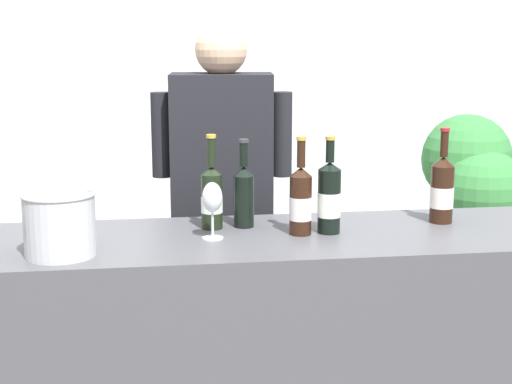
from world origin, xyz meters
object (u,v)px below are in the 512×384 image
Objects in this scene: wine_glass at (212,200)px; person_server at (223,240)px; wine_bottle_1 at (212,196)px; potted_shrub at (470,208)px; ice_bucket at (60,224)px; wine_bottle_0 at (244,193)px; wine_bottle_2 at (442,190)px; wine_bottle_3 at (301,201)px; wine_bottle_4 at (329,198)px.

person_server reaches higher than wine_glass.
wine_glass is 0.67m from person_server.
person_server is (0.08, 0.46, -0.28)m from wine_bottle_1.
wine_bottle_1 is 1.87m from potted_shrub.
wine_glass is 0.49m from ice_bucket.
wine_glass is (-0.12, -0.15, 0.01)m from wine_bottle_0.
wine_bottle_2 is 0.93m from person_server.
person_server is at bearing 79.97° from wine_bottle_1.
wine_bottle_3 is at bearing -23.42° from wine_bottle_1.
ice_bucket is 0.96m from person_server.
wine_bottle_0 is at bearing 177.13° from wine_bottle_2.
person_server is at bearing 51.95° from ice_bucket.
ice_bucket reaches higher than wine_glass.
wine_bottle_3 is at bearing -132.61° from potted_shrub.
wine_bottle_1 is 0.82m from wine_bottle_2.
wine_bottle_3 is at bearing 2.29° from wine_glass.
wine_bottle_1 is 0.97× the size of wine_bottle_2.
wine_bottle_4 is at bearing 3.24° from wine_glass.
wine_bottle_1 reaches higher than wine_bottle_0.
wine_bottle_0 is at bearing 142.80° from wine_bottle_3.
person_server is at bearing -153.63° from potted_shrub.
wine_bottle_0 is 1.78m from potted_shrub.
wine_bottle_0 is 0.71m from wine_bottle_2.
wine_glass is (-0.30, -0.01, 0.01)m from wine_bottle_3.
ice_bucket is at bearing -128.05° from person_server.
wine_bottle_2 is at bearing -1.88° from wine_bottle_1.
ice_bucket is 0.13× the size of person_server.
wine_bottle_1 reaches higher than wine_glass.
person_server reaches higher than wine_bottle_0.
potted_shrub is at bearing 47.39° from wine_bottle_3.
wine_bottle_1 is at bearing 28.72° from ice_bucket.
wine_bottle_0 is 1.38× the size of ice_bucket.
wine_glass is (-0.83, -0.11, 0.01)m from wine_bottle_2.
potted_shrub is at bearing 41.12° from wine_glass.
wine_bottle_3 reaches higher than wine_bottle_4.
wine_bottle_4 is 0.26× the size of potted_shrub.
potted_shrub is (1.06, 1.25, -0.36)m from wine_bottle_4.
wine_bottle_0 is 0.11m from wine_bottle_1.
wine_glass is at bearing -177.71° from wine_bottle_3.
wine_bottle_4 is 0.71m from person_server.
person_server reaches higher than wine_bottle_2.
wine_bottle_4 is (-0.43, -0.09, 0.00)m from wine_bottle_2.
wine_bottle_3 is at bearing -169.58° from wine_bottle_2.
wine_glass is 0.85× the size of ice_bucket.
wine_bottle_4 is 1.47× the size of ice_bucket.
ice_bucket is 0.18× the size of potted_shrub.
wine_bottle_2 reaches higher than potted_shrub.
wine_bottle_4 is at bearing -130.29° from potted_shrub.
wine_bottle_0 is at bearing 24.66° from ice_bucket.
wine_bottle_3 is 1.75× the size of wine_glass.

